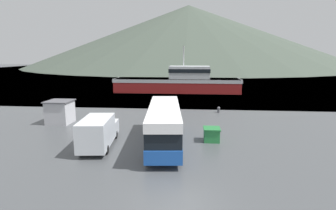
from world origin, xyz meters
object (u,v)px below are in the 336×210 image
at_px(tour_bus, 164,123).
at_px(storage_bin, 212,134).
at_px(dock_kiosk, 60,112).
at_px(delivery_van, 98,131).
at_px(fishing_boat, 179,82).

distance_m(tour_bus, storage_bin, 4.43).
bearing_deg(tour_bus, dock_kiosk, 149.28).
distance_m(delivery_van, storage_bin, 9.79).
relative_size(fishing_boat, dock_kiosk, 9.46).
height_order(delivery_van, fishing_boat, fishing_boat).
height_order(tour_bus, storage_bin, tour_bus).
relative_size(delivery_van, dock_kiosk, 2.41).
xyz_separation_m(storage_bin, dock_kiosk, (-16.49, 4.92, 0.68)).
height_order(storage_bin, dock_kiosk, dock_kiosk).
distance_m(delivery_van, fishing_boat, 34.37).
bearing_deg(tour_bus, delivery_van, -171.36).
bearing_deg(tour_bus, storage_bin, 8.91).
xyz_separation_m(delivery_van, fishing_boat, (5.16, 33.97, 0.71)).
xyz_separation_m(delivery_van, storage_bin, (9.48, 2.33, -0.73)).
distance_m(tour_bus, fishing_boat, 32.67).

